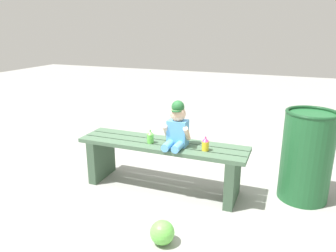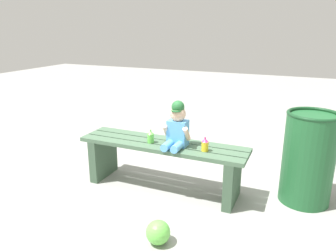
{
  "view_description": "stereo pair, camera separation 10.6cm",
  "coord_description": "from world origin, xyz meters",
  "px_view_note": "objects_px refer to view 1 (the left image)",
  "views": [
    {
      "loc": [
        1.06,
        -2.56,
        1.47
      ],
      "look_at": [
        0.08,
        -0.05,
        0.63
      ],
      "focal_mm": 34.73,
      "sensor_mm": 36.0,
      "label": 1
    },
    {
      "loc": [
        1.15,
        -2.52,
        1.47
      ],
      "look_at": [
        0.08,
        -0.05,
        0.63
      ],
      "focal_mm": 34.73,
      "sensor_mm": 36.0,
      "label": 2
    }
  ],
  "objects_px": {
    "park_bench": "(162,158)",
    "sippy_cup_left": "(150,137)",
    "sippy_cup_right": "(205,144)",
    "child_figure": "(177,127)",
    "trash_bin": "(307,156)",
    "toy_ball": "(162,232)"
  },
  "relations": [
    {
      "from": "child_figure",
      "to": "toy_ball",
      "type": "height_order",
      "value": "child_figure"
    },
    {
      "from": "child_figure",
      "to": "sippy_cup_left",
      "type": "xyz_separation_m",
      "value": [
        -0.25,
        -0.02,
        -0.12
      ]
    },
    {
      "from": "sippy_cup_right",
      "to": "child_figure",
      "type": "bearing_deg",
      "value": 176.52
    },
    {
      "from": "sippy_cup_right",
      "to": "toy_ball",
      "type": "xyz_separation_m",
      "value": [
        -0.1,
        -0.71,
        -0.43
      ]
    },
    {
      "from": "park_bench",
      "to": "trash_bin",
      "type": "height_order",
      "value": "trash_bin"
    },
    {
      "from": "park_bench",
      "to": "toy_ball",
      "type": "height_order",
      "value": "park_bench"
    },
    {
      "from": "toy_ball",
      "to": "sippy_cup_left",
      "type": "bearing_deg",
      "value": 119.65
    },
    {
      "from": "park_bench",
      "to": "sippy_cup_left",
      "type": "xyz_separation_m",
      "value": [
        -0.1,
        -0.05,
        0.2
      ]
    },
    {
      "from": "park_bench",
      "to": "toy_ball",
      "type": "relative_size",
      "value": 8.93
    },
    {
      "from": "park_bench",
      "to": "child_figure",
      "type": "height_order",
      "value": "child_figure"
    },
    {
      "from": "sippy_cup_left",
      "to": "sippy_cup_right",
      "type": "distance_m",
      "value": 0.51
    },
    {
      "from": "sippy_cup_right",
      "to": "trash_bin",
      "type": "distance_m",
      "value": 0.88
    },
    {
      "from": "trash_bin",
      "to": "toy_ball",
      "type": "bearing_deg",
      "value": -131.25
    },
    {
      "from": "park_bench",
      "to": "sippy_cup_left",
      "type": "height_order",
      "value": "sippy_cup_left"
    },
    {
      "from": "child_figure",
      "to": "trash_bin",
      "type": "xyz_separation_m",
      "value": [
        1.07,
        0.31,
        -0.23
      ]
    },
    {
      "from": "child_figure",
      "to": "trash_bin",
      "type": "distance_m",
      "value": 1.14
    },
    {
      "from": "sippy_cup_left",
      "to": "park_bench",
      "type": "bearing_deg",
      "value": 25.89
    },
    {
      "from": "sippy_cup_left",
      "to": "sippy_cup_right",
      "type": "bearing_deg",
      "value": 0.0
    },
    {
      "from": "park_bench",
      "to": "sippy_cup_left",
      "type": "relative_size",
      "value": 12.49
    },
    {
      "from": "sippy_cup_right",
      "to": "toy_ball",
      "type": "bearing_deg",
      "value": -98.22
    },
    {
      "from": "sippy_cup_left",
      "to": "toy_ball",
      "type": "bearing_deg",
      "value": -60.35
    },
    {
      "from": "sippy_cup_right",
      "to": "trash_bin",
      "type": "bearing_deg",
      "value": 22.02
    }
  ]
}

